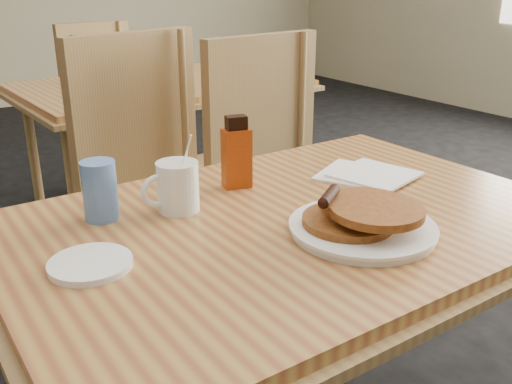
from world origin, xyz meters
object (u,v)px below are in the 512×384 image
at_px(main_table, 291,236).
at_px(chair_main_far, 153,173).
at_px(chair_neighbor_near, 245,151).
at_px(syrup_bottle, 237,155).
at_px(pancake_plate, 363,221).
at_px(neighbor_table, 160,91).
at_px(chair_neighbor_far, 104,95).
at_px(coffee_mug, 177,186).
at_px(blue_tumbler, 100,191).

distance_m(main_table, chair_main_far, 0.74).
distance_m(chair_neighbor_near, syrup_bottle, 0.76).
relative_size(pancake_plate, syrup_bottle, 1.67).
relative_size(main_table, neighbor_table, 0.91).
bearing_deg(pancake_plate, main_table, 114.45).
distance_m(chair_neighbor_far, coffee_mug, 2.21).
bearing_deg(main_table, coffee_mug, 139.36).
relative_size(pancake_plate, coffee_mug, 1.71).
relative_size(chair_neighbor_near, syrup_bottle, 6.28).
relative_size(main_table, chair_main_far, 1.12).
distance_m(neighbor_table, coffee_mug, 1.51).
bearing_deg(neighbor_table, chair_neighbor_far, 91.01).
xyz_separation_m(coffee_mug, syrup_bottle, (0.17, 0.05, 0.02)).
xyz_separation_m(chair_neighbor_far, blue_tumbler, (-0.71, -2.08, 0.24)).
distance_m(neighbor_table, chair_neighbor_far, 0.75).
height_order(chair_neighbor_near, pancake_plate, chair_neighbor_near).
relative_size(chair_neighbor_near, pancake_plate, 3.75).
bearing_deg(pancake_plate, chair_main_far, 92.80).
xyz_separation_m(chair_neighbor_near, pancake_plate, (-0.34, -0.95, 0.16)).
bearing_deg(coffee_mug, blue_tumbler, 164.87).
height_order(pancake_plate, syrup_bottle, syrup_bottle).
height_order(main_table, coffee_mug, coffee_mug).
height_order(chair_neighbor_near, coffee_mug, chair_neighbor_near).
xyz_separation_m(chair_neighbor_near, syrup_bottle, (-0.40, -0.61, 0.21)).
relative_size(chair_main_far, syrup_bottle, 6.38).
distance_m(coffee_mug, syrup_bottle, 0.18).
height_order(neighbor_table, chair_neighbor_near, chair_neighbor_near).
height_order(neighbor_table, syrup_bottle, syrup_bottle).
xyz_separation_m(pancake_plate, syrup_bottle, (-0.06, 0.34, 0.05)).
bearing_deg(main_table, blue_tumbler, 148.65).
distance_m(chair_main_far, pancake_plate, 0.89).
distance_m(main_table, chair_neighbor_far, 2.31).
xyz_separation_m(pancake_plate, blue_tumbler, (-0.38, 0.33, 0.03)).
height_order(chair_neighbor_far, coffee_mug, chair_neighbor_far).
xyz_separation_m(chair_main_far, chair_neighbor_near, (0.38, 0.08, -0.01)).
distance_m(coffee_mug, blue_tumbler, 0.15).
xyz_separation_m(main_table, chair_main_far, (0.02, 0.74, -0.08)).
bearing_deg(chair_main_far, blue_tumbler, -137.56).
height_order(main_table, syrup_bottle, syrup_bottle).
xyz_separation_m(chair_main_far, pancake_plate, (0.04, -0.87, 0.15)).
relative_size(chair_neighbor_far, coffee_mug, 5.97).
height_order(pancake_plate, blue_tumbler, blue_tumbler).
bearing_deg(pancake_plate, chair_neighbor_near, 70.27).
relative_size(chair_neighbor_near, blue_tumbler, 8.70).
relative_size(neighbor_table, coffee_mug, 8.01).
distance_m(neighbor_table, chair_main_far, 0.89).
xyz_separation_m(chair_main_far, coffee_mug, (-0.19, -0.59, 0.18)).
height_order(neighbor_table, chair_neighbor_far, chair_neighbor_far).
height_order(chair_main_far, coffee_mug, chair_main_far).
height_order(main_table, neighbor_table, same).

